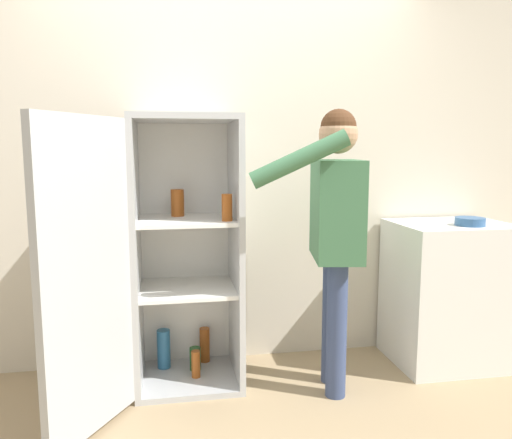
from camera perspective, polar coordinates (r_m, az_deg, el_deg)
name	(u,v)px	position (r m, az deg, el deg)	size (l,w,h in m)	color
ground_plane	(250,434)	(2.70, -0.68, -23.34)	(12.00, 12.00, 0.00)	tan
wall_back	(225,169)	(3.28, -3.54, 5.74)	(7.00, 0.06, 2.55)	beige
refrigerator	(167,258)	(2.92, -10.17, -4.34)	(0.98, 1.08, 1.60)	#B7BABC
person	(335,218)	(2.85, 9.00, 0.23)	(0.70, 0.59, 1.63)	#384770
counter	(449,293)	(3.56, 21.15, -7.84)	(0.73, 0.58, 0.93)	white
bowl	(470,222)	(3.39, 23.26, -0.21)	(0.18, 0.18, 0.05)	#335B8E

